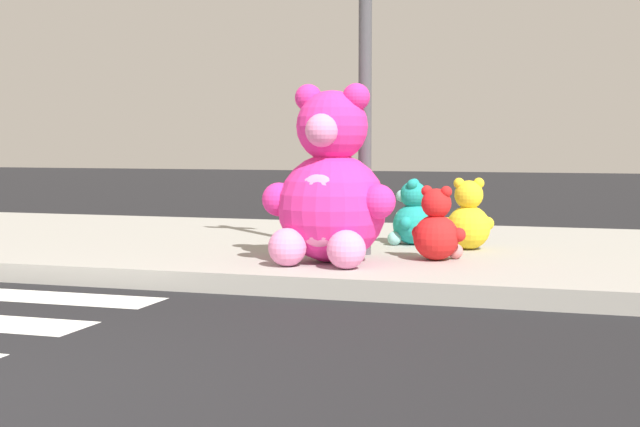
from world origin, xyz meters
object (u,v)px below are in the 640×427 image
(plush_lime, at_px, (326,217))
(plush_pink_large, at_px, (330,191))
(plush_red, at_px, (437,230))
(sign_pole, at_px, (365,50))
(plush_yellow, at_px, (468,221))
(plush_teal, at_px, (411,218))

(plush_lime, bearing_deg, plush_pink_large, -71.24)
(plush_pink_large, distance_m, plush_red, 0.92)
(plush_pink_large, relative_size, plush_red, 2.34)
(plush_pink_large, height_order, plush_red, plush_pink_large)
(sign_pole, bearing_deg, plush_red, -16.18)
(plush_red, bearing_deg, plush_yellow, 81.52)
(sign_pole, relative_size, plush_pink_large, 2.30)
(plush_teal, height_order, plush_lime, plush_lime)
(plush_red, xyz_separation_m, plush_teal, (-0.43, 1.04, 0.00))
(plush_yellow, relative_size, plush_lime, 0.98)
(plush_pink_large, height_order, plush_teal, plush_pink_large)
(plush_pink_large, distance_m, plush_teal, 1.51)
(sign_pole, xyz_separation_m, plush_yellow, (0.77, 0.63, -1.45))
(plush_pink_large, relative_size, plush_lime, 2.17)
(sign_pole, height_order, plush_pink_large, sign_pole)
(plush_yellow, distance_m, plush_lime, 1.30)
(plush_teal, bearing_deg, plush_red, -67.44)
(sign_pole, bearing_deg, plush_lime, 130.87)
(plush_pink_large, distance_m, plush_yellow, 1.54)
(plush_teal, xyz_separation_m, plush_lime, (-0.75, -0.24, 0.02))
(plush_yellow, height_order, plush_lime, plush_lime)
(plush_yellow, bearing_deg, plush_lime, -179.00)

